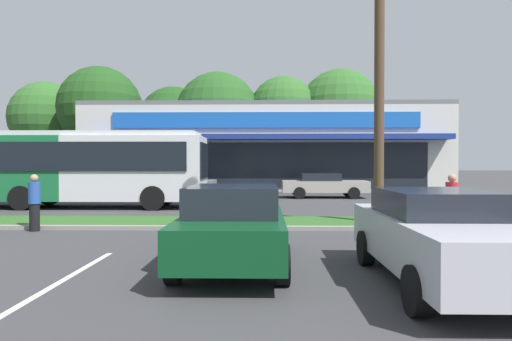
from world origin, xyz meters
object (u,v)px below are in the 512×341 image
at_px(utility_pole, 375,28).
at_px(car_1, 174,184).
at_px(car_0, 324,185).
at_px(car_3, 234,225).
at_px(pedestrian_by_pole, 452,204).
at_px(city_bus, 58,167).
at_px(pedestrian_near_bench, 34,203).
at_px(car_2, 439,236).

relative_size(utility_pole, car_1, 2.53).
xyz_separation_m(utility_pole, car_0, (-0.09, 10.90, -5.30)).
relative_size(car_3, pedestrian_by_pole, 2.70).
bearing_deg(car_0, pedestrian_by_pole, -82.10).
bearing_deg(pedestrian_by_pole, car_3, 149.12).
relative_size(car_0, pedestrian_by_pole, 2.89).
relative_size(car_1, pedestrian_by_pole, 2.76).
bearing_deg(car_3, car_1, 15.46).
xyz_separation_m(city_bus, pedestrian_near_bench, (2.47, -6.60, -0.96)).
height_order(car_1, pedestrian_by_pole, pedestrian_by_pole).
bearing_deg(car_1, car_3, -74.54).
distance_m(utility_pole, car_0, 12.12).
height_order(city_bus, pedestrian_near_bench, city_bus).
xyz_separation_m(car_3, pedestrian_near_bench, (-5.91, 4.04, 0.04)).
distance_m(city_bus, car_0, 13.47).
xyz_separation_m(car_0, car_3, (-3.84, -16.22, 0.05)).
bearing_deg(city_bus, car_3, -52.20).
bearing_deg(city_bus, car_1, 55.10).
relative_size(city_bus, pedestrian_by_pole, 7.83).
xyz_separation_m(utility_pole, car_2, (-0.62, -6.57, -5.24)).
relative_size(city_bus, pedestrian_near_bench, 7.94).
xyz_separation_m(car_2, pedestrian_near_bench, (-9.21, 5.29, 0.03)).
height_order(car_1, car_3, car_1).
height_order(utility_pole, car_1, utility_pole).
relative_size(car_0, car_3, 1.07).
relative_size(car_3, pedestrian_near_bench, 2.74).
relative_size(car_0, pedestrian_near_bench, 2.93).
relative_size(car_1, car_2, 1.00).
xyz_separation_m(car_0, pedestrian_by_pole, (1.74, -12.56, 0.10)).
height_order(utility_pole, car_0, utility_pole).
bearing_deg(car_1, utility_pole, -52.44).
relative_size(car_2, pedestrian_near_bench, 2.80).
xyz_separation_m(utility_pole, car_3, (-3.93, -5.32, -5.25)).
bearing_deg(car_0, utility_pole, -89.52).
xyz_separation_m(car_1, pedestrian_near_bench, (-1.40, -12.25, 0.03)).
relative_size(utility_pole, car_0, 2.42).
height_order(car_3, pedestrian_near_bench, pedestrian_near_bench).
relative_size(utility_pole, car_2, 2.52).
bearing_deg(car_2, pedestrian_by_pole, 155.20).
distance_m(utility_pole, city_bus, 14.06).
height_order(utility_pole, pedestrian_near_bench, utility_pole).
bearing_deg(pedestrian_near_bench, pedestrian_by_pole, 55.72).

